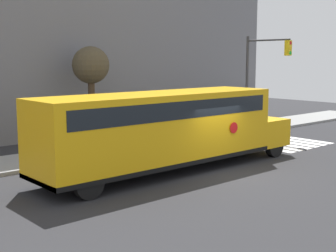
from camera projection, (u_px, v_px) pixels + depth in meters
ground_plane at (223, 173)px, 17.97m from camera, size 60.00×60.00×0.00m
sidewalk_strip at (123, 147)px, 22.78m from camera, size 44.00×3.00×0.15m
building_backdrop at (54, 15)px, 26.63m from camera, size 32.00×4.00×13.62m
crosswalk_stripes at (286, 143)px, 24.14m from camera, size 4.00×3.20×0.01m
school_bus at (167, 126)px, 17.86m from camera, size 11.79×2.57×3.08m
stop_sign at (231, 105)px, 26.18m from camera, size 0.79×0.10×2.64m
traffic_light at (260, 71)px, 26.10m from camera, size 0.28×2.94×5.60m
tree_near_sidewalk at (91, 67)px, 24.30m from camera, size 1.94×1.94×4.99m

